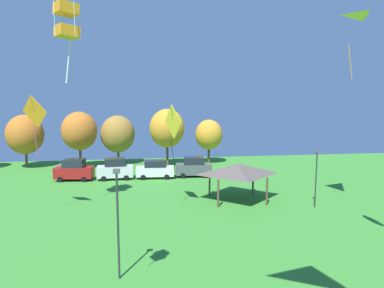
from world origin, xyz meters
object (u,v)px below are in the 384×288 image
Objects in this scene: parked_car_second_from_left at (115,169)px; treeline_tree_5 at (209,135)px; kite_flying_0 at (35,114)px; kite_flying_2 at (173,124)px; treeline_tree_1 at (25,134)px; park_pavilion at (237,169)px; light_post_2 at (316,175)px; kite_flying_8 at (339,29)px; parked_car_rightmost_in_row at (194,167)px; treeline_tree_2 at (79,131)px; kite_flying_6 at (67,21)px; light_post_0 at (118,218)px; treeline_tree_3 at (118,134)px; parked_car_third_from_left at (155,169)px; parked_car_leftmost at (74,170)px; treeline_tree_4 at (167,128)px.

treeline_tree_5 is at bearing 32.04° from parked_car_second_from_left.
kite_flying_0 reaches higher than kite_flying_2.
treeline_tree_1 is 1.14× the size of treeline_tree_5.
light_post_2 is (6.39, -3.36, -0.05)m from park_pavilion.
parked_car_rightmost_in_row is at bearing 120.84° from kite_flying_8.
treeline_tree_2 is at bearing 157.61° from parked_car_rightmost_in_row.
parked_car_second_from_left is (-0.80, 28.75, -11.30)m from kite_flying_6.
kite_flying_2 is 13.68m from light_post_2.
treeline_tree_3 reaches higher than light_post_0.
kite_flying_6 is at bearing -108.53° from treeline_tree_5.
kite_flying_6 is at bearing -94.94° from parked_car_third_from_left.
parked_car_leftmost is 12.95m from treeline_tree_1.
treeline_tree_3 is (-2.38, 34.36, 1.18)m from light_post_0.
kite_flying_6 is at bearing -88.38° from treeline_tree_3.
light_post_2 is 32.69m from treeline_tree_2.
kite_flying_8 is 28.25m from treeline_tree_4.
parked_car_rightmost_in_row is at bearing -21.82° from treeline_tree_1.
parked_car_rightmost_in_row is 0.60× the size of treeline_tree_1.
kite_flying_6 is at bearing -144.95° from kite_flying_8.
kite_flying_2 is 0.76× the size of treeline_tree_2.
treeline_tree_4 is at bearing 117.64° from kite_flying_8.
kite_flying_0 is 14.31m from light_post_0.
parked_car_third_from_left is 0.64× the size of treeline_tree_3.
treeline_tree_1 is (-8.13, 22.38, -3.80)m from kite_flying_0.
light_post_0 is at bearing -87.43° from parked_car_second_from_left.
kite_flying_6 is 30.90m from parked_car_second_from_left.
kite_flying_8 reaches higher than treeline_tree_4.
treeline_tree_2 is at bearing -11.85° from treeline_tree_1.
kite_flying_0 is 15.81m from parked_car_second_from_left.
parked_car_leftmost is 1.00× the size of parked_car_rightmost_in_row.
treeline_tree_2 reaches higher than treeline_tree_3.
kite_flying_2 is at bearing -60.27° from treeline_tree_2.
parked_car_rightmost_in_row is at bearing 73.61° from kite_flying_2.
treeline_tree_1 is (-8.39, 9.20, 3.56)m from parked_car_leftmost.
parked_car_rightmost_in_row is (9.00, 28.88, -11.33)m from kite_flying_6.
kite_flying_2 is 1.03× the size of park_pavilion.
parked_car_second_from_left is at bearing 116.03° from kite_flying_2.
treeline_tree_4 is 1.25× the size of treeline_tree_5.
light_post_2 is (23.77, -14.16, 1.76)m from parked_car_leftmost.
kite_flying_2 reaches higher than parked_car_rightmost_in_row.
kite_flying_8 is 27.92m from treeline_tree_5.
park_pavilion is (11.68, 18.12, -9.51)m from kite_flying_6.
parked_car_rightmost_in_row is 9.19m from treeline_tree_4.
parked_car_second_from_left is 0.54× the size of treeline_tree_2.
treeline_tree_1 is 0.95× the size of treeline_tree_2.
light_post_2 is (16.80, 10.24, -0.43)m from light_post_0.
treeline_tree_5 is (13.84, -0.88, -0.20)m from treeline_tree_3.
light_post_2 is 0.69× the size of treeline_tree_1.
kite_flying_6 is 0.36× the size of treeline_tree_2.
treeline_tree_3 is at bearing 120.21° from parked_car_third_from_left.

